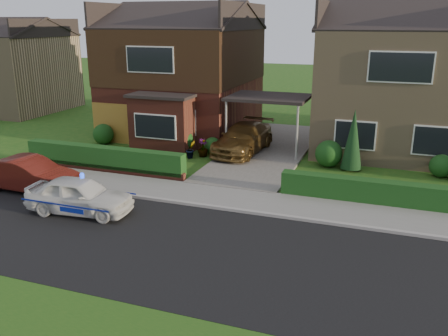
% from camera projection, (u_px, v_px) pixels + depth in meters
% --- Properties ---
extents(ground, '(120.00, 120.00, 0.00)m').
position_uv_depth(ground, '(171.00, 246.00, 13.74)').
color(ground, '#1C5015').
rests_on(ground, ground).
extents(road, '(60.00, 6.00, 0.02)m').
position_uv_depth(road, '(171.00, 246.00, 13.74)').
color(road, black).
rests_on(road, ground).
extents(kerb, '(60.00, 0.16, 0.12)m').
position_uv_depth(kerb, '(209.00, 207.00, 16.46)').
color(kerb, '#9E9993').
rests_on(kerb, ground).
extents(sidewalk, '(60.00, 2.00, 0.10)m').
position_uv_depth(sidewalk, '(220.00, 197.00, 17.41)').
color(sidewalk, slate).
rests_on(sidewalk, ground).
extents(driveway, '(3.80, 12.00, 0.12)m').
position_uv_depth(driveway, '(267.00, 150.00, 23.60)').
color(driveway, '#666059').
rests_on(driveway, ground).
extents(house_left, '(7.50, 9.53, 7.25)m').
position_uv_depth(house_left, '(184.00, 65.00, 26.95)').
color(house_left, maroon).
rests_on(house_left, ground).
extents(house_right, '(7.50, 8.06, 7.25)m').
position_uv_depth(house_right, '(399.00, 75.00, 23.36)').
color(house_right, tan).
rests_on(house_right, ground).
extents(carport_link, '(3.80, 3.00, 2.77)m').
position_uv_depth(carport_link, '(269.00, 98.00, 22.79)').
color(carport_link, black).
rests_on(carport_link, ground).
extents(garage_door, '(2.20, 0.10, 2.10)m').
position_uv_depth(garage_door, '(112.00, 123.00, 25.02)').
color(garage_door, olive).
rests_on(garage_door, ground).
extents(dwarf_wall, '(7.70, 0.25, 0.36)m').
position_uv_depth(dwarf_wall, '(103.00, 168.00, 20.31)').
color(dwarf_wall, maroon).
rests_on(dwarf_wall, ground).
extents(hedge_left, '(7.50, 0.55, 0.90)m').
position_uv_depth(hedge_left, '(105.00, 171.00, 20.50)').
color(hedge_left, '#103313').
rests_on(hedge_left, ground).
extents(hedge_right, '(7.50, 0.55, 0.80)m').
position_uv_depth(hedge_right, '(386.00, 206.00, 16.68)').
color(hedge_right, '#103313').
rests_on(hedge_right, ground).
extents(shrub_left_far, '(1.08, 1.08, 1.08)m').
position_uv_depth(shrub_left_far, '(103.00, 134.00, 24.84)').
color(shrub_left_far, '#103313').
rests_on(shrub_left_far, ground).
extents(shrub_left_mid, '(1.32, 1.32, 1.32)m').
position_uv_depth(shrub_left_mid, '(180.00, 140.00, 23.18)').
color(shrub_left_mid, '#103313').
rests_on(shrub_left_mid, ground).
extents(shrub_left_near, '(0.84, 0.84, 0.84)m').
position_uv_depth(shrub_left_near, '(212.00, 146.00, 23.01)').
color(shrub_left_near, '#103313').
rests_on(shrub_left_near, ground).
extents(shrub_right_near, '(1.20, 1.20, 1.20)m').
position_uv_depth(shrub_right_near, '(329.00, 154.00, 20.98)').
color(shrub_right_near, '#103313').
rests_on(shrub_right_near, ground).
extents(shrub_right_mid, '(0.96, 0.96, 0.96)m').
position_uv_depth(shrub_right_mid, '(441.00, 166.00, 19.62)').
color(shrub_right_mid, '#103313').
rests_on(shrub_right_mid, ground).
extents(conifer_a, '(0.90, 0.90, 2.60)m').
position_uv_depth(conifer_a, '(353.00, 141.00, 20.27)').
color(conifer_a, black).
rests_on(conifer_a, ground).
extents(neighbour_left, '(6.50, 7.00, 5.20)m').
position_uv_depth(neighbour_left, '(14.00, 74.00, 33.76)').
color(neighbour_left, tan).
rests_on(neighbour_left, ground).
extents(police_car, '(3.33, 3.74, 1.40)m').
position_uv_depth(police_car, '(79.00, 196.00, 15.90)').
color(police_car, silver).
rests_on(police_car, ground).
extents(driveway_car, '(2.22, 4.77, 1.35)m').
position_uv_depth(driveway_car, '(243.00, 138.00, 22.91)').
color(driveway_car, brown).
rests_on(driveway_car, driveway).
extents(street_car, '(1.40, 3.90, 1.28)m').
position_uv_depth(street_car, '(30.00, 175.00, 17.98)').
color(street_car, '#4C1510').
rests_on(street_car, ground).
extents(potted_plant_a, '(0.35, 0.24, 0.66)m').
position_uv_depth(potted_plant_a, '(179.00, 148.00, 22.98)').
color(potted_plant_a, gray).
rests_on(potted_plant_a, ground).
extents(potted_plant_b, '(0.59, 0.57, 0.84)m').
position_uv_depth(potted_plant_b, '(191.00, 150.00, 22.33)').
color(potted_plant_b, gray).
rests_on(potted_plant_b, ground).
extents(potted_plant_c, '(0.60, 0.60, 0.86)m').
position_uv_depth(potted_plant_c, '(203.00, 148.00, 22.55)').
color(potted_plant_c, gray).
rests_on(potted_plant_c, ground).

